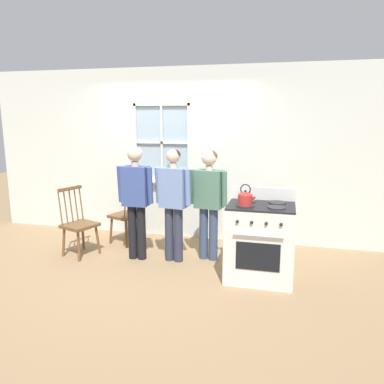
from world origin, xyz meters
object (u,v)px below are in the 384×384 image
at_px(stove, 260,241).
at_px(kettle, 245,198).
at_px(person_teen_center, 173,196).
at_px(chair_near_wall, 79,225).
at_px(person_adult_right, 209,194).
at_px(chair_by_window, 127,215).
at_px(person_elderly_left, 136,193).
at_px(potted_plant, 167,176).

height_order(stove, kettle, kettle).
bearing_deg(person_teen_center, kettle, -16.32).
bearing_deg(chair_near_wall, kettle, -77.39).
xyz_separation_m(chair_near_wall, kettle, (2.37, -0.32, 0.58)).
bearing_deg(person_adult_right, chair_by_window, 173.64).
bearing_deg(stove, person_elderly_left, 171.75).
xyz_separation_m(chair_by_window, person_teen_center, (0.92, -0.54, 0.46)).
xyz_separation_m(chair_by_window, stove, (2.10, -0.83, 0.03)).
xyz_separation_m(chair_near_wall, person_elderly_left, (0.86, 0.06, 0.49)).
bearing_deg(person_adult_right, stove, -24.30).
height_order(person_teen_center, kettle, person_teen_center).
bearing_deg(chair_by_window, stove, 88.16).
xyz_separation_m(chair_near_wall, potted_plant, (0.97, 1.10, 0.57)).
bearing_deg(person_teen_center, person_elderly_left, -167.55).
bearing_deg(person_elderly_left, kettle, -14.60).
bearing_deg(chair_by_window, person_adult_right, 94.96).
bearing_deg(person_teen_center, chair_by_window, 156.68).
bearing_deg(chair_by_window, potted_plant, 150.62).
relative_size(chair_by_window, person_elderly_left, 0.62).
height_order(person_teen_center, stove, person_teen_center).
distance_m(chair_by_window, person_adult_right, 1.49).
relative_size(person_elderly_left, person_teen_center, 1.02).
xyz_separation_m(chair_near_wall, person_adult_right, (1.82, 0.28, 0.47)).
bearing_deg(potted_plant, person_teen_center, -67.81).
bearing_deg(stove, person_adult_right, 147.20).
distance_m(person_adult_right, stove, 0.97).
bearing_deg(chair_near_wall, stove, -73.93).
relative_size(person_adult_right, stove, 1.39).
height_order(stove, potted_plant, potted_plant).
relative_size(chair_near_wall, person_teen_center, 0.63).
distance_m(chair_by_window, stove, 2.26).
height_order(person_elderly_left, potted_plant, person_elderly_left).
relative_size(person_adult_right, potted_plant, 4.24).
xyz_separation_m(person_teen_center, potted_plant, (-0.40, 0.99, 0.10)).
distance_m(stove, potted_plant, 2.10).
xyz_separation_m(person_teen_center, kettle, (1.00, -0.43, 0.12)).
distance_m(chair_near_wall, person_elderly_left, 0.99).
distance_m(kettle, potted_plant, 1.99).
relative_size(chair_near_wall, person_elderly_left, 0.62).
distance_m(chair_by_window, chair_near_wall, 0.79).
relative_size(person_teen_center, potted_plant, 4.29).
relative_size(stove, kettle, 4.39).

